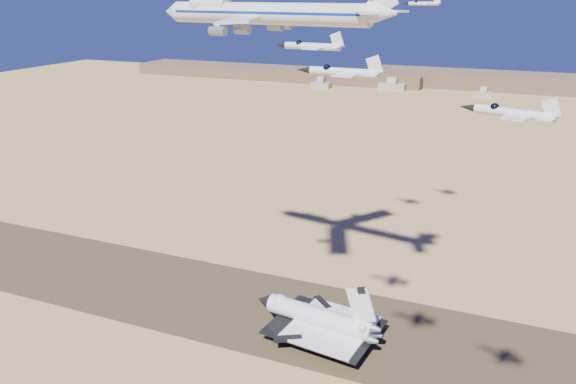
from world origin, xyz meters
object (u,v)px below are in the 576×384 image
at_px(crew_c, 338,358).
at_px(chase_jet_c, 512,112).
at_px(chase_jet_d, 366,11).
at_px(shuttle, 318,319).
at_px(crew_b, 337,350).
at_px(chase_jet_e, 423,3).
at_px(carrier_747, 258,13).
at_px(chase_jet_b, 342,72).
at_px(chase_jet_a, 311,46).
at_px(crew_a, 331,344).

bearing_deg(crew_c, chase_jet_c, 178.81).
height_order(chase_jet_c, chase_jet_d, chase_jet_d).
xyz_separation_m(shuttle, chase_jet_d, (-3.25, 55.93, 92.70)).
bearing_deg(crew_b, chase_jet_c, -169.41).
bearing_deg(chase_jet_e, carrier_747, -106.57).
bearing_deg(crew_c, chase_jet_d, -28.65).
bearing_deg(chase_jet_b, crew_b, 108.22).
relative_size(chase_jet_c, chase_jet_e, 0.98).
bearing_deg(chase_jet_d, shuttle, -72.85).
bearing_deg(chase_jet_d, chase_jet_a, -69.14).
bearing_deg(chase_jet_b, crew_c, 107.68).
bearing_deg(chase_jet_c, chase_jet_a, 162.42).
height_order(crew_a, chase_jet_e, chase_jet_e).
bearing_deg(chase_jet_b, chase_jet_c, -11.54).
bearing_deg(shuttle, chase_jet_c, -42.91).
distance_m(crew_b, chase_jet_e, 130.63).
xyz_separation_m(crew_c, chase_jet_e, (2.83, 87.41, 99.89)).
height_order(shuttle, chase_jet_c, chase_jet_c).
bearing_deg(chase_jet_d, chase_jet_c, -51.59).
bearing_deg(crew_c, crew_a, -4.15).
xyz_separation_m(chase_jet_c, chase_jet_d, (-52.97, 115.75, 10.62)).
distance_m(carrier_747, chase_jet_b, 77.90).
bearing_deg(chase_jet_e, chase_jet_b, -73.73).
relative_size(shuttle, carrier_747, 0.55).
height_order(shuttle, crew_a, shuttle).
bearing_deg(crew_b, crew_c, 174.56).
height_order(carrier_747, chase_jet_d, carrier_747).
relative_size(shuttle, crew_b, 26.28).
bearing_deg(crew_c, carrier_747, 18.70).
bearing_deg(chase_jet_c, chase_jet_d, 131.84).
height_order(carrier_747, crew_c, carrier_747).
height_order(crew_b, crew_c, crew_c).
bearing_deg(crew_b, shuttle, 23.28).
bearing_deg(chase_jet_e, shuttle, -86.96).
bearing_deg(chase_jet_c, shuttle, 146.98).
bearing_deg(chase_jet_a, chase_jet_b, -54.51).
relative_size(crew_a, crew_b, 1.12).
xyz_separation_m(carrier_747, crew_c, (34.31, -20.86, -97.89)).
xyz_separation_m(chase_jet_c, chase_jet_e, (-36.79, 136.65, 12.95)).
xyz_separation_m(chase_jet_a, chase_jet_c, (42.31, -29.44, -5.78)).
height_order(crew_b, chase_jet_c, chase_jet_c).
xyz_separation_m(chase_jet_d, chase_jet_e, (16.18, 20.90, 2.34)).
bearing_deg(shuttle, carrier_747, 164.34).
bearing_deg(carrier_747, chase_jet_c, -34.71).
bearing_deg(shuttle, crew_c, -38.94).
bearing_deg(carrier_747, chase_jet_b, -45.34).
distance_m(shuttle, chase_jet_b, 102.78).
distance_m(crew_c, chase_jet_e, 132.77).
distance_m(chase_jet_a, chase_jet_d, 87.10).
distance_m(chase_jet_a, chase_jet_c, 51.87).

